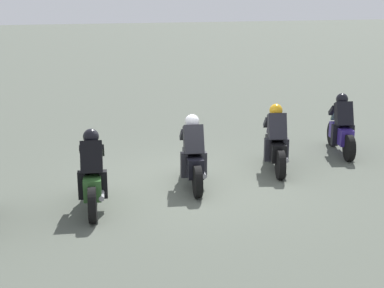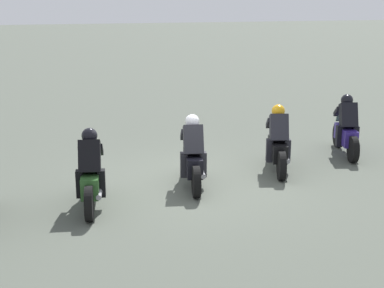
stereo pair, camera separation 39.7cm
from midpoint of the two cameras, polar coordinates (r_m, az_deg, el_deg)
ground_plane at (r=12.16m, az=1.02°, el=-3.93°), size 120.00×120.00×0.00m
rider_lane_a at (r=14.64m, az=16.04°, el=1.34°), size 2.02×0.64×1.51m
rider_lane_b at (r=13.00m, az=9.51°, el=0.01°), size 2.01×0.65×1.51m
rider_lane_c at (r=11.81m, az=1.06°, el=-1.33°), size 2.04×0.59×1.51m
rider_lane_d at (r=10.80m, az=-9.11°, el=-3.13°), size 2.04×0.58×1.51m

